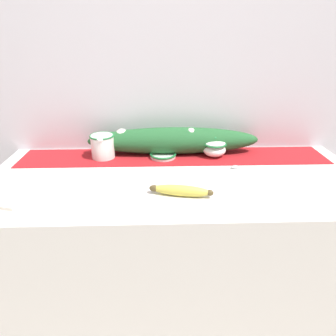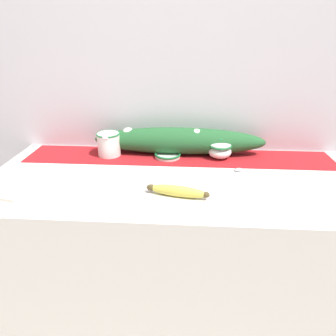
% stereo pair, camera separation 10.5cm
% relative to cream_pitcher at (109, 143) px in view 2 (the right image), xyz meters
% --- Properties ---
extents(ground_plane, '(12.00, 12.00, 0.00)m').
position_rel_cream_pitcher_xyz_m(ground_plane, '(0.33, -0.21, -0.95)').
color(ground_plane, '#B2A899').
extents(countertop, '(1.56, 0.66, 0.89)m').
position_rel_cream_pitcher_xyz_m(countertop, '(0.33, -0.21, -0.51)').
color(countertop, silver).
rests_on(countertop, ground_plane).
extents(back_wall, '(2.36, 0.04, 2.40)m').
position_rel_cream_pitcher_xyz_m(back_wall, '(0.33, 0.14, 0.25)').
color(back_wall, silver).
rests_on(back_wall, ground_plane).
extents(table_runner, '(1.43, 0.22, 0.00)m').
position_rel_cream_pitcher_xyz_m(table_runner, '(0.33, -0.00, -0.06)').
color(table_runner, '#A8191E').
rests_on(table_runner, countertop).
extents(cream_pitcher, '(0.11, 0.13, 0.11)m').
position_rel_cream_pitcher_xyz_m(cream_pitcher, '(0.00, 0.00, 0.00)').
color(cream_pitcher, white).
rests_on(cream_pitcher, countertop).
extents(sugar_bowl, '(0.11, 0.11, 0.10)m').
position_rel_cream_pitcher_xyz_m(sugar_bowl, '(0.52, -0.00, -0.02)').
color(sugar_bowl, white).
rests_on(sugar_bowl, countertop).
extents(small_dish, '(0.12, 0.12, 0.02)m').
position_rel_cream_pitcher_xyz_m(small_dish, '(0.28, -0.01, -0.05)').
color(small_dish, white).
rests_on(small_dish, countertop).
extents(banana, '(0.23, 0.08, 0.04)m').
position_rel_cream_pitcher_xyz_m(banana, '(0.34, -0.37, -0.04)').
color(banana, '#DBCC4C').
rests_on(banana, countertop).
extents(spoon, '(0.17, 0.09, 0.01)m').
position_rel_cream_pitcher_xyz_m(spoon, '(0.58, -0.14, -0.06)').
color(spoon, '#B7B7BC').
rests_on(spoon, countertop).
extents(napkin_stack, '(0.19, 0.19, 0.01)m').
position_rel_cream_pitcher_xyz_m(napkin_stack, '(-0.29, -0.36, -0.06)').
color(napkin_stack, silver).
rests_on(napkin_stack, countertop).
extents(poinsettia_garland, '(0.82, 0.14, 0.13)m').
position_rel_cream_pitcher_xyz_m(poinsettia_garland, '(0.33, 0.04, 0.01)').
color(poinsettia_garland, '#235B2D').
rests_on(poinsettia_garland, countertop).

